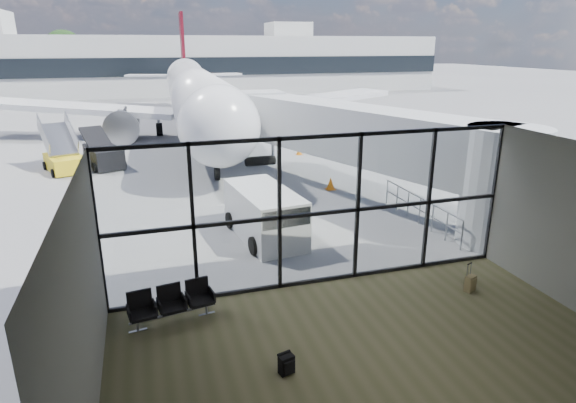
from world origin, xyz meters
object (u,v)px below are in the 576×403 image
service_van (265,214)px  mobile_stairs (64,161)px  backpack (287,364)px  belt_loader (103,155)px  airliner (195,93)px  suitcase (470,283)px  seating_row (171,302)px

service_van → mobile_stairs: mobile_stairs is taller
backpack → belt_loader: belt_loader is taller
airliner → service_van: size_ratio=9.07×
airliner → suitcase: bearing=-78.8°
backpack → airliner: 31.58m
airliner → service_van: airliner is taller
suitcase → airliner: 29.90m
backpack → suitcase: size_ratio=0.56×
backpack → suitcase: suitcase is taller
backpack → belt_loader: bearing=88.1°
seating_row → service_van: (3.75, 4.77, 0.40)m
seating_row → service_van: service_van is taller
suitcase → belt_loader: 22.17m
backpack → mobile_stairs: mobile_stairs is taller
seating_row → mobile_stairs: bearing=95.3°
service_van → mobile_stairs: 15.44m
seating_row → airliner: 28.87m
backpack → airliner: airliner is taller
mobile_stairs → seating_row: bearing=-94.9°
backpack → mobile_stairs: (-6.89, 20.64, 0.36)m
backpack → service_van: 7.87m
belt_loader → backpack: bearing=-94.6°
service_van → seating_row: bearing=-134.9°
seating_row → backpack: 3.69m
belt_loader → mobile_stairs: 2.11m
seating_row → backpack: bearing=-62.1°
backpack → service_van: bearing=64.1°
seating_row → belt_loader: bearing=88.7°
backpack → belt_loader: 21.75m
suitcase → belt_loader: size_ratio=0.19×
seating_row → belt_loader: belt_loader is taller
mobile_stairs → backpack: bearing=-91.1°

